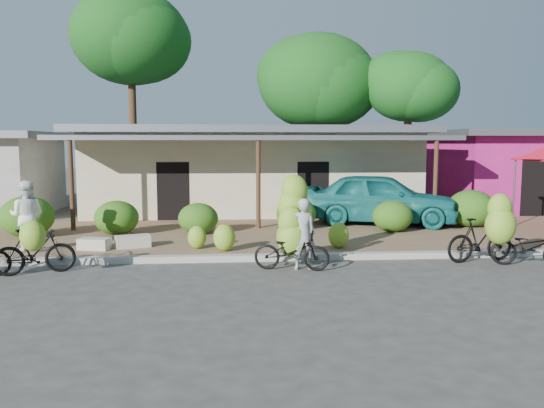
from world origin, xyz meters
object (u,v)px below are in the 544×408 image
Objects in this scene: tree_far_center at (127,36)px; bike_right at (487,233)px; bike_far_right at (530,247)px; sack_near at (133,241)px; bike_center at (293,230)px; bystander at (27,216)px; teal_van at (381,198)px; tree_center_right at (313,80)px; tree_near_right at (404,85)px; bike_left at (34,249)px; sack_far at (94,244)px; vendor at (303,234)px.

tree_far_center is 19.57m from bike_right.
bike_far_right reaches higher than sack_near.
bike_center is 6.55m from bystander.
bystander is 0.35× the size of teal_van.
tree_far_center is 5.70× the size of bike_far_right.
sack_near is (-6.63, -13.35, -5.62)m from tree_center_right.
bike_center is 0.41× the size of teal_van.
tree_near_right reaches higher than bike_left.
bike_right is at bearing 173.35° from bystander.
sack_far is at bearing 68.08° from bike_right.
sack_far is at bearing -166.40° from sack_near.
sack_near is at bearing 95.12° from bike_far_right.
teal_van is at bearing -20.95° from bike_center.
bike_left is 0.82× the size of bike_center.
tree_near_right is 3.45× the size of bike_center.
bike_far_right is (5.27, -0.35, -0.39)m from bike_center.
sack_near is at bearing 75.81° from bike_center.
sack_near is at bearing -79.56° from tree_far_center.
bystander is (-11.59, 2.07, 0.55)m from bike_far_right.
bike_left is at bearing -125.07° from sack_near.
bike_left is at bearing -131.91° from tree_near_right.
tree_center_right is at bearing -45.80° from bike_left.
tree_far_center is 1.41× the size of tree_near_right.
bike_far_right is at bearing -81.00° from tree_center_right.
bike_far_right is at bearing -108.09° from bike_left.
tree_near_right reaches higher than sack_near.
vendor is (4.92, -1.94, 0.52)m from sack_far.
vendor is (-2.61, -15.51, -5.11)m from tree_center_right.
tree_near_right is at bearing -21.05° from bike_right.
tree_near_right is 3.96× the size of bike_right.
sack_far is at bearing -24.98° from vendor.
bystander is at bearing 99.00° from bike_far_right.
bike_center is 6.34m from teal_van.
vendor reaches higher than sack_near.
bike_center is at bearing 78.17° from bike_right.
teal_van is (-0.92, 5.36, 0.24)m from bike_right.
tree_far_center is at bearing -15.09° from bike_left.
bystander is at bearing -20.18° from vendor.
vendor is at bearing 107.88° from bike_far_right.
bike_far_right reaches higher than sack_far.
bike_center is at bearing -117.12° from tree_near_right.
teal_van is (8.91, 5.63, 0.41)m from bike_left.
tree_near_right is (13.00, -1.50, -2.33)m from tree_far_center.
bike_far_right is 5.10m from vendor.
bike_center is at bearing 105.36° from bike_far_right.
bike_far_right is at bearing -14.02° from sack_near.
vendor is 6.44m from teal_van.
sack_far is at bearing -177.70° from bystander.
tree_far_center is 11.63× the size of sack_near.
bike_left reaches higher than bike_far_right.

